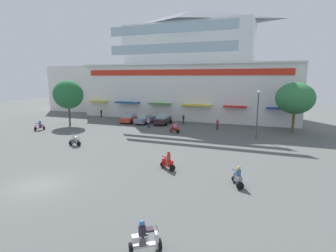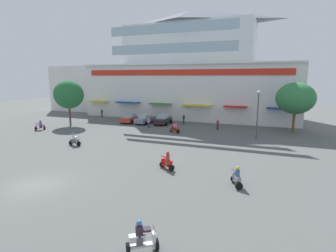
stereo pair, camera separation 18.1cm
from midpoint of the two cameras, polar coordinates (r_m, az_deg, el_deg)
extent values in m
plane|color=#535655|center=(31.00, -8.28, -3.69)|extent=(128.00, 128.00, 0.00)
cube|color=silver|center=(50.92, 4.22, 7.29)|extent=(38.37, 10.98, 9.52)
cube|color=silver|center=(51.68, 4.54, 16.61)|extent=(22.86, 9.88, 7.18)
pyramid|color=slate|center=(52.44, 4.62, 21.90)|extent=(23.32, 10.10, 2.55)
cube|color=red|center=(45.58, 2.18, 11.30)|extent=(35.30, 0.12, 0.97)
cube|color=silver|center=(45.59, 2.18, 13.09)|extent=(38.37, 0.70, 0.24)
cube|color=gold|center=(52.83, -14.74, 5.07)|extent=(4.00, 1.10, 0.20)
cube|color=#184A88|center=(49.40, -8.78, 4.94)|extent=(4.73, 1.10, 0.20)
cube|color=#31782D|center=(46.53, -1.90, 4.73)|extent=(3.97, 1.10, 0.20)
cube|color=gold|center=(44.39, 5.81, 4.41)|extent=(4.98, 1.10, 0.20)
cube|color=red|center=(43.15, 13.89, 3.99)|extent=(3.57, 1.10, 0.20)
cube|color=navy|center=(42.81, 22.82, 3.43)|extent=(4.27, 1.10, 0.20)
cube|color=#99B7C6|center=(41.68, 0.16, 16.16)|extent=(20.12, 0.08, 1.44)
cube|color=#99B7C6|center=(42.07, 0.16, 20.06)|extent=(20.12, 0.08, 1.44)
cube|color=silver|center=(66.00, -17.27, 7.66)|extent=(11.30, 10.69, 9.77)
cylinder|color=brown|center=(44.72, -20.28, 2.15)|extent=(0.28, 0.28, 3.16)
ellipsoid|color=#246635|center=(44.41, -20.55, 6.29)|extent=(4.73, 4.15, 4.38)
cylinder|color=brown|center=(39.50, 24.89, 0.70)|extent=(0.34, 0.34, 3.00)
ellipsoid|color=#2E713D|center=(39.14, 25.25, 5.37)|extent=(4.95, 4.99, 4.12)
cube|color=#BA362B|center=(45.00, -8.33, 1.48)|extent=(2.11, 3.95, 0.67)
cube|color=#95B4C3|center=(44.91, -8.35, 2.25)|extent=(1.70, 2.03, 0.55)
cylinder|color=black|center=(46.48, -8.72, 1.37)|extent=(0.61, 0.22, 0.60)
cylinder|color=black|center=(45.76, -6.69, 1.28)|extent=(0.61, 0.22, 0.60)
cylinder|color=black|center=(44.38, -10.01, 0.91)|extent=(0.61, 0.22, 0.60)
cylinder|color=black|center=(43.62, -7.90, 0.81)|extent=(0.61, 0.22, 0.60)
cube|color=slate|center=(43.91, -4.99, 1.37)|extent=(1.99, 4.60, 0.73)
cube|color=#9BBDBE|center=(43.82, -5.00, 2.15)|extent=(1.60, 2.34, 0.49)
cylinder|color=black|center=(45.56, -5.01, 1.27)|extent=(0.61, 0.21, 0.60)
cylinder|color=black|center=(44.75, -3.16, 1.13)|extent=(0.61, 0.21, 0.60)
cylinder|color=black|center=(43.22, -6.87, 0.74)|extent=(0.61, 0.21, 0.60)
cylinder|color=black|center=(42.36, -4.96, 0.58)|extent=(0.61, 0.21, 0.60)
cube|color=#2C1E23|center=(42.96, -1.25, 1.22)|extent=(2.09, 4.33, 0.75)
cube|color=#9EBED1|center=(42.87, -1.25, 2.02)|extent=(1.68, 2.22, 0.46)
cylinder|color=black|center=(44.52, -1.80, 1.09)|extent=(0.61, 0.21, 0.60)
cylinder|color=black|center=(43.98, 0.38, 0.98)|extent=(0.61, 0.21, 0.60)
cylinder|color=black|center=(42.09, -2.95, 0.54)|extent=(0.61, 0.21, 0.60)
cylinder|color=black|center=(41.52, -0.65, 0.42)|extent=(0.61, 0.21, 0.60)
cylinder|color=black|center=(42.25, -26.47, -0.56)|extent=(0.53, 0.34, 0.52)
cylinder|color=black|center=(42.65, -24.95, -0.34)|extent=(0.53, 0.34, 0.52)
cube|color=#DA638B|center=(42.44, -25.72, -0.37)|extent=(0.67, 1.09, 0.10)
cube|color=#DA638B|center=(42.45, -25.48, 0.15)|extent=(0.54, 0.74, 0.28)
cube|color=#DA638B|center=(42.26, -26.35, -0.24)|extent=(0.35, 0.25, 0.67)
cylinder|color=black|center=(42.16, -26.43, 0.48)|extent=(0.49, 0.24, 0.04)
cube|color=#262F4F|center=(42.44, -25.59, -0.03)|extent=(0.40, 0.38, 0.36)
cylinder|color=#3D638C|center=(42.37, -25.64, 0.55)|extent=(0.42, 0.42, 0.52)
sphere|color=silver|center=(42.32, -25.67, 1.04)|extent=(0.25, 0.25, 0.25)
cube|color=#3D638C|center=(42.28, -25.97, 0.54)|extent=(0.49, 0.54, 0.10)
cylinder|color=black|center=(36.96, 0.59, -0.88)|extent=(0.35, 0.53, 0.52)
cylinder|color=black|center=(36.07, 2.01, -1.17)|extent=(0.35, 0.53, 0.52)
cube|color=red|center=(36.50, 1.29, -0.93)|extent=(1.14, 0.73, 0.10)
cube|color=red|center=(36.28, 1.55, -0.47)|extent=(0.77, 0.57, 0.28)
cube|color=red|center=(36.83, 0.73, -0.60)|extent=(0.26, 0.35, 0.64)
cylinder|color=black|center=(36.75, 0.71, 0.21)|extent=(0.25, 0.49, 0.04)
cube|color=black|center=(36.37, 1.44, -0.63)|extent=(0.39, 0.41, 0.36)
cylinder|color=pink|center=(36.28, 1.44, 0.09)|extent=(0.43, 0.43, 0.57)
sphere|color=red|center=(36.22, 1.44, 0.70)|extent=(0.25, 0.25, 0.25)
cube|color=pink|center=(36.47, 1.13, 0.19)|extent=(0.54, 0.49, 0.10)
cylinder|color=black|center=(12.85, -2.30, -23.76)|extent=(0.42, 0.50, 0.52)
cylinder|color=black|center=(12.69, -8.33, -24.38)|extent=(0.42, 0.50, 0.52)
cube|color=silver|center=(12.72, -5.29, -23.88)|extent=(1.05, 0.88, 0.10)
cube|color=silver|center=(12.49, -6.42, -22.55)|extent=(0.74, 0.66, 0.28)
cube|color=silver|center=(12.70, -2.90, -22.97)|extent=(0.30, 0.34, 0.68)
cylinder|color=black|center=(12.42, -2.80, -20.85)|extent=(0.34, 0.44, 0.04)
cube|color=#564F4E|center=(12.56, -5.92, -22.97)|extent=(0.42, 0.42, 0.36)
cylinder|color=#312530|center=(12.33, -5.96, -21.27)|extent=(0.45, 0.45, 0.51)
sphere|color=teal|center=(12.14, -5.99, -19.80)|extent=(0.25, 0.25, 0.25)
cube|color=#312530|center=(12.35, -4.62, -21.04)|extent=(0.56, 0.53, 0.10)
cylinder|color=black|center=(20.24, 13.83, -10.81)|extent=(0.54, 0.33, 0.52)
cylinder|color=black|center=(19.09, 14.79, -12.19)|extent=(0.54, 0.33, 0.52)
cube|color=gray|center=(19.64, 14.30, -11.32)|extent=(0.68, 1.15, 0.10)
cube|color=gray|center=(19.32, 14.52, -10.67)|extent=(0.55, 0.78, 0.28)
cube|color=gray|center=(20.06, 13.94, -10.42)|extent=(0.35, 0.25, 0.63)
cylinder|color=black|center=(19.90, 13.99, -8.97)|extent=(0.50, 0.23, 0.04)
cube|color=slate|center=(19.45, 14.42, -10.89)|extent=(0.40, 0.38, 0.36)
cylinder|color=#3C5D84|center=(19.30, 14.48, -9.67)|extent=(0.42, 0.42, 0.52)
sphere|color=gold|center=(19.18, 14.53, -8.63)|extent=(0.25, 0.25, 0.25)
cube|color=#3C5D84|center=(19.55, 14.27, -9.32)|extent=(0.48, 0.53, 0.10)
cylinder|color=black|center=(22.76, -1.27, -8.10)|extent=(0.39, 0.52, 0.52)
cylinder|color=black|center=(21.84, 0.69, -8.91)|extent=(0.39, 0.52, 0.52)
cube|color=red|center=(22.28, -0.31, -8.35)|extent=(1.08, 0.79, 0.10)
cube|color=red|center=(22.00, 0.04, -7.65)|extent=(0.75, 0.61, 0.28)
cube|color=red|center=(22.60, -1.08, -7.68)|extent=(0.28, 0.35, 0.65)
cylinder|color=black|center=(22.46, -1.13, -6.37)|extent=(0.30, 0.47, 0.04)
cube|color=brown|center=(22.12, -0.11, -7.89)|extent=(0.40, 0.42, 0.36)
cylinder|color=#9C3830|center=(21.97, -0.11, -6.73)|extent=(0.44, 0.44, 0.58)
sphere|color=red|center=(21.86, -0.12, -5.73)|extent=(0.25, 0.25, 0.25)
cube|color=#9C3830|center=(22.17, -0.55, -6.49)|extent=(0.55, 0.52, 0.10)
cylinder|color=black|center=(31.03, -18.56, -3.62)|extent=(0.18, 0.53, 0.52)
cylinder|color=black|center=(31.84, -20.06, -3.36)|extent=(0.18, 0.53, 0.52)
cube|color=slate|center=(31.42, -19.33, -3.38)|extent=(1.04, 0.36, 0.10)
cube|color=slate|center=(31.49, -19.63, -2.77)|extent=(0.67, 0.35, 0.28)
cube|color=slate|center=(31.06, -18.74, -3.24)|extent=(0.16, 0.33, 0.63)
cylinder|color=black|center=(30.93, -18.76, -2.30)|extent=(0.08, 0.52, 0.04)
cube|color=#534F44|center=(31.45, -19.50, -3.00)|extent=(0.30, 0.34, 0.36)
cylinder|color=beige|center=(31.36, -19.55, -2.24)|extent=(0.34, 0.34, 0.50)
sphere|color=#2E65A1|center=(31.29, -19.59, -1.60)|extent=(0.25, 0.25, 0.25)
cube|color=beige|center=(31.18, -19.22, -2.24)|extent=(0.47, 0.37, 0.10)
cylinder|color=black|center=(52.28, -14.05, 2.28)|extent=(0.23, 0.23, 0.80)
cylinder|color=#2C2A26|center=(52.20, -14.08, 3.00)|extent=(0.37, 0.37, 0.53)
sphere|color=tan|center=(52.15, -14.10, 3.41)|extent=(0.21, 0.21, 0.21)
cylinder|color=#28303B|center=(39.86, -4.28, 0.13)|extent=(0.23, 0.23, 0.81)
cylinder|color=pink|center=(39.75, -4.29, 1.08)|extent=(0.37, 0.37, 0.53)
sphere|color=tan|center=(39.69, -4.30, 1.61)|extent=(0.20, 0.20, 0.20)
cylinder|color=black|center=(39.13, 10.30, -0.21)|extent=(0.32, 0.32, 0.80)
cylinder|color=#9F2E37|center=(39.02, 10.33, 0.76)|extent=(0.52, 0.52, 0.55)
sphere|color=tan|center=(38.96, 10.35, 1.30)|extent=(0.20, 0.20, 0.20)
cylinder|color=#202743|center=(43.25, 3.15, 0.96)|extent=(0.27, 0.27, 0.82)
cylinder|color=#272935|center=(43.14, 3.16, 1.87)|extent=(0.44, 0.44, 0.58)
sphere|color=tan|center=(43.08, 3.17, 2.40)|extent=(0.22, 0.22, 0.22)
cylinder|color=#474C51|center=(34.05, 18.27, 1.93)|extent=(0.16, 0.16, 5.56)
ellipsoid|color=silver|center=(33.77, 18.56, 6.90)|extent=(0.40, 0.40, 0.28)
camera|label=1|loc=(0.09, -90.15, -0.03)|focal=28.73mm
camera|label=2|loc=(0.09, 89.85, 0.03)|focal=28.73mm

